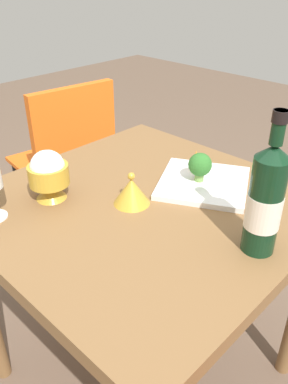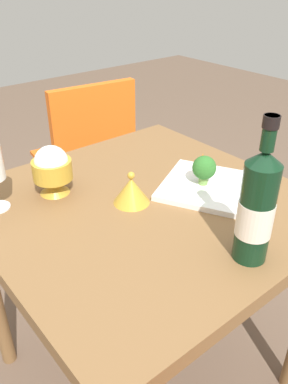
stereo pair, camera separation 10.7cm
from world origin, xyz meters
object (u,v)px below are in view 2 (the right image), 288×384
(serving_plate, at_px, (208,186))
(carrot_garnish_left, at_px, (202,163))
(rice_bowl, at_px, (52,169))
(broccoli_floret, at_px, (204,168))
(chair_near_window, at_px, (89,149))
(wine_bottle, at_px, (257,207))
(rice_bowl_lid, at_px, (131,190))

(serving_plate, bearing_deg, carrot_garnish_left, 148.39)
(rice_bowl, relative_size, broccoli_floret, 1.65)
(chair_near_window, bearing_deg, carrot_garnish_left, -89.02)
(wine_bottle, xyz_separation_m, rice_bowl, (-0.53, -0.20, -0.06))
(wine_bottle, distance_m, rice_bowl, 0.57)
(rice_bowl, xyz_separation_m, carrot_garnish_left, (0.20, 0.39, -0.03))
(wine_bottle, relative_size, rice_bowl, 2.32)
(chair_near_window, height_order, broccoli_floret, chair_near_window)
(chair_near_window, height_order, rice_bowl_lid, chair_near_window)
(wine_bottle, xyz_separation_m, rice_bowl_lid, (-0.35, -0.06, -0.09))
(wine_bottle, distance_m, broccoli_floret, 0.32)
(carrot_garnish_left, bearing_deg, rice_bowl, -116.79)
(carrot_garnish_left, bearing_deg, serving_plate, -31.61)
(wine_bottle, distance_m, rice_bowl_lid, 0.36)
(wine_bottle, relative_size, broccoli_floret, 3.83)
(rice_bowl, bearing_deg, chair_near_window, 141.17)
(rice_bowl_lid, height_order, carrot_garnish_left, rice_bowl_lid)
(broccoli_floret, bearing_deg, chair_near_window, 171.06)
(carrot_garnish_left, bearing_deg, broccoli_floret, -42.27)
(rice_bowl_lid, bearing_deg, rice_bowl, -143.18)
(chair_near_window, distance_m, wine_bottle, 1.20)
(rice_bowl, height_order, serving_plate, rice_bowl)
(rice_bowl, distance_m, carrot_garnish_left, 0.44)
(chair_near_window, relative_size, rice_bowl, 6.00)
(chair_near_window, distance_m, rice_bowl, 0.80)
(serving_plate, xyz_separation_m, carrot_garnish_left, (-0.07, 0.04, 0.04))
(chair_near_window, xyz_separation_m, rice_bowl_lid, (0.77, -0.34, 0.24))
(wine_bottle, distance_m, serving_plate, 0.33)
(chair_near_window, relative_size, rice_bowl_lid, 8.50)
(chair_near_window, relative_size, carrot_garnish_left, 13.52)
(rice_bowl, xyz_separation_m, serving_plate, (0.26, 0.35, -0.07))
(broccoli_floret, relative_size, carrot_garnish_left, 1.36)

